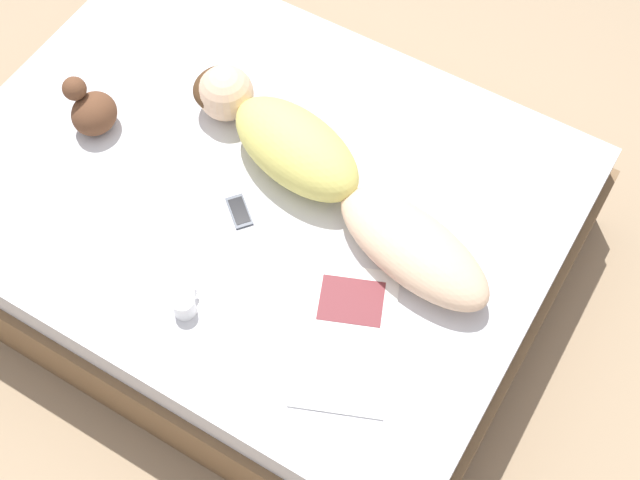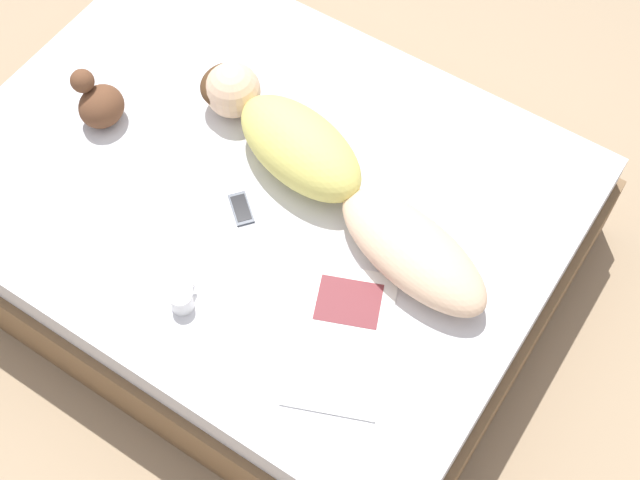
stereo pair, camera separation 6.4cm
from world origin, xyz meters
TOP-DOWN VIEW (x-y plane):
  - ground_plane at (0.00, 0.00)m, footprint 12.00×12.00m
  - bed at (0.00, 0.00)m, footprint 1.70×2.23m
  - person at (0.11, -0.22)m, footprint 0.55×1.38m
  - open_magazine at (-0.35, -0.59)m, footprint 0.60×0.48m
  - coffee_mug at (-0.54, -0.09)m, footprint 0.11×0.08m
  - cell_phone at (-0.13, -0.02)m, footprint 0.13×0.14m
  - plush_toy at (-0.08, 0.65)m, footprint 0.18×0.19m

SIDE VIEW (x-z plane):
  - ground_plane at x=0.00m, z-range 0.00..0.00m
  - bed at x=0.00m, z-range 0.00..0.50m
  - open_magazine at x=-0.35m, z-range 0.51..0.52m
  - cell_phone at x=-0.13m, z-range 0.51..0.52m
  - coffee_mug at x=-0.54m, z-range 0.51..0.59m
  - plush_toy at x=-0.08m, z-range 0.49..0.71m
  - person at x=0.11m, z-range 0.50..0.72m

